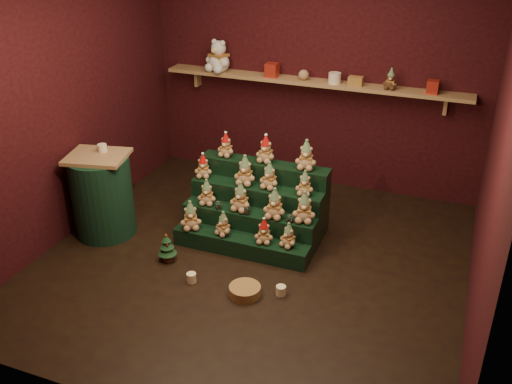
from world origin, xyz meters
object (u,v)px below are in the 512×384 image
at_px(mini_christmas_tree, 167,247).
at_px(riser_tier_front, 241,245).
at_px(mug_right, 281,291).
at_px(brown_bear, 391,79).
at_px(wicker_basket, 245,291).
at_px(snow_globe_b, 247,210).
at_px(snow_globe_a, 218,205).
at_px(side_table, 102,195).
at_px(white_bear, 219,52).
at_px(snow_globe_c, 290,218).
at_px(mug_left, 191,278).

bearing_deg(mini_christmas_tree, riser_tier_front, 32.36).
relative_size(mug_right, brown_bear, 0.40).
bearing_deg(brown_bear, wicker_basket, -105.05).
bearing_deg(snow_globe_b, snow_globe_a, 180.00).
distance_m(snow_globe_a, side_table, 1.22).
relative_size(riser_tier_front, mini_christmas_tree, 4.47).
distance_m(riser_tier_front, snow_globe_a, 0.47).
distance_m(mini_christmas_tree, wicker_basket, 0.95).
distance_m(snow_globe_a, white_bear, 2.07).
distance_m(snow_globe_a, mini_christmas_tree, 0.68).
height_order(side_table, brown_bear, brown_bear).
bearing_deg(mini_christmas_tree, snow_globe_c, 27.21).
xyz_separation_m(riser_tier_front, mug_right, (0.60, -0.51, -0.04)).
relative_size(side_table, brown_bear, 4.00).
bearing_deg(brown_bear, snow_globe_b, -121.00).
height_order(mug_right, wicker_basket, mug_right).
distance_m(mini_christmas_tree, brown_bear, 3.00).
xyz_separation_m(wicker_basket, brown_bear, (0.76, 2.37, 1.39)).
bearing_deg(snow_globe_a, brown_bear, 49.14).
bearing_deg(snow_globe_c, mini_christmas_tree, -152.79).
distance_m(riser_tier_front, snow_globe_c, 0.58).
bearing_deg(side_table, mini_christmas_tree, -28.42).
xyz_separation_m(side_table, white_bear, (0.50, 1.88, 1.12)).
xyz_separation_m(snow_globe_b, mini_christmas_tree, (-0.62, -0.55, -0.25)).
distance_m(side_table, wicker_basket, 1.90).
height_order(riser_tier_front, mug_left, riser_tier_front).
relative_size(snow_globe_a, wicker_basket, 0.31).
relative_size(riser_tier_front, mug_right, 15.51).
xyz_separation_m(mug_right, wicker_basket, (-0.30, -0.12, -0.00)).
height_order(riser_tier_front, wicker_basket, riser_tier_front).
height_order(snow_globe_c, mini_christmas_tree, snow_globe_c).
xyz_separation_m(mini_christmas_tree, mug_left, (0.38, -0.23, -0.11)).
xyz_separation_m(side_table, mini_christmas_tree, (0.87, -0.25, -0.29)).
distance_m(riser_tier_front, wicker_basket, 0.70).
xyz_separation_m(riser_tier_front, snow_globe_b, (0.00, 0.16, 0.31)).
bearing_deg(side_table, snow_globe_c, -3.75).
distance_m(snow_globe_a, brown_bear, 2.33).
xyz_separation_m(side_table, brown_bear, (2.55, 1.88, 0.99)).
relative_size(snow_globe_c, brown_bear, 0.40).
xyz_separation_m(snow_globe_c, brown_bear, (0.61, 1.58, 1.03)).
distance_m(mini_christmas_tree, mug_right, 1.22).
height_order(snow_globe_c, brown_bear, brown_bear).
bearing_deg(mug_right, snow_globe_c, 102.31).
bearing_deg(mug_left, snow_globe_a, 95.38).
relative_size(snow_globe_b, white_bear, 0.18).
bearing_deg(wicker_basket, mini_christmas_tree, 165.46).
bearing_deg(side_table, brown_bear, 23.91).
height_order(snow_globe_c, mug_left, snow_globe_c).
bearing_deg(riser_tier_front, white_bear, 119.67).
distance_m(wicker_basket, brown_bear, 2.85).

